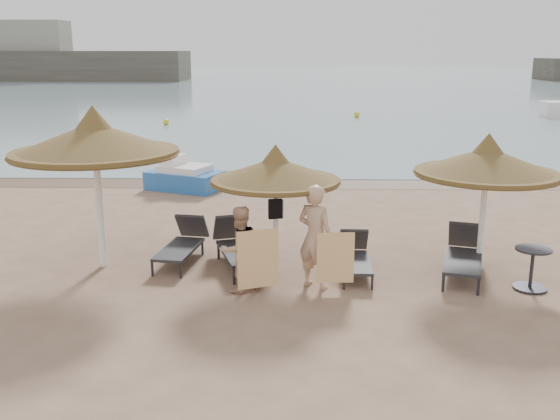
% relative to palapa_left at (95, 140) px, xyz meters
% --- Properties ---
extents(ground, '(160.00, 160.00, 0.00)m').
position_rel_palapa_left_xyz_m(ground, '(3.53, -1.42, -2.53)').
color(ground, '#96735A').
rests_on(ground, ground).
extents(sea, '(200.00, 140.00, 0.03)m').
position_rel_palapa_left_xyz_m(sea, '(3.53, 78.58, -2.52)').
color(sea, gray).
rests_on(sea, ground).
extents(wet_sand_strip, '(200.00, 1.60, 0.01)m').
position_rel_palapa_left_xyz_m(wet_sand_strip, '(3.53, 7.98, -2.53)').
color(wet_sand_strip, brown).
rests_on(wet_sand_strip, ground).
extents(far_shore, '(150.00, 54.80, 12.00)m').
position_rel_palapa_left_xyz_m(far_shore, '(-21.57, 76.40, 0.37)').
color(far_shore, '#565043').
rests_on(far_shore, ground).
extents(palapa_left, '(3.21, 3.21, 3.18)m').
position_rel_palapa_left_xyz_m(palapa_left, '(0.00, 0.00, 0.00)').
color(palapa_left, white).
rests_on(palapa_left, ground).
extents(palapa_center, '(2.50, 2.50, 2.48)m').
position_rel_palapa_left_xyz_m(palapa_center, '(3.44, -0.11, -0.56)').
color(palapa_center, white).
rests_on(palapa_center, ground).
extents(palapa_right, '(2.72, 2.72, 2.70)m').
position_rel_palapa_left_xyz_m(palapa_right, '(7.41, -0.07, -0.39)').
color(palapa_right, white).
rests_on(palapa_right, ground).
extents(lounger_far_left, '(0.89, 1.95, 0.84)m').
position_rel_palapa_left_xyz_m(lounger_far_left, '(1.53, 0.40, -2.16)').
color(lounger_far_left, '#26262D').
rests_on(lounger_far_left, ground).
extents(lounger_near_left, '(1.24, 2.12, 0.90)m').
position_rel_palapa_left_xyz_m(lounger_near_left, '(2.66, 0.18, -2.13)').
color(lounger_near_left, '#26262D').
rests_on(lounger_near_left, ground).
extents(lounger_near_right, '(0.61, 1.70, 0.75)m').
position_rel_palapa_left_xyz_m(lounger_near_right, '(4.98, -0.25, -2.20)').
color(lounger_near_right, '#26262D').
rests_on(lounger_near_right, ground).
extents(lounger_far_right, '(1.20, 2.09, 0.89)m').
position_rel_palapa_left_xyz_m(lounger_far_right, '(7.06, -0.26, -2.13)').
color(lounger_far_right, '#26262D').
rests_on(lounger_far_right, ground).
extents(side_table, '(0.63, 0.63, 0.77)m').
position_rel_palapa_left_xyz_m(side_table, '(8.06, -1.04, -2.17)').
color(side_table, '#26262D').
rests_on(side_table, ground).
extents(person_left, '(0.99, 0.92, 1.81)m').
position_rel_palapa_left_xyz_m(person_left, '(2.83, -1.24, -1.63)').
color(person_left, tan).
rests_on(person_left, ground).
extents(person_right, '(1.21, 1.12, 2.21)m').
position_rel_palapa_left_xyz_m(person_right, '(4.18, -1.03, -1.43)').
color(person_right, tan).
rests_on(person_right, ground).
extents(towel_left, '(0.70, 0.29, 1.04)m').
position_rel_palapa_left_xyz_m(towel_left, '(3.18, -1.59, -1.82)').
color(towel_left, orange).
rests_on(towel_left, ground).
extents(towel_right, '(0.67, 0.07, 0.93)m').
position_rel_palapa_left_xyz_m(towel_right, '(4.53, -1.28, -1.89)').
color(towel_right, orange).
rests_on(towel_right, ground).
extents(bag_patterned, '(0.30, 0.19, 0.36)m').
position_rel_palapa_left_xyz_m(bag_patterned, '(3.44, 0.07, -1.35)').
color(bag_patterned, white).
rests_on(bag_patterned, ground).
extents(bag_dark, '(0.28, 0.16, 0.37)m').
position_rel_palapa_left_xyz_m(bag_dark, '(3.44, -0.27, -1.27)').
color(bag_dark, black).
rests_on(bag_dark, ground).
extents(pedal_boat, '(2.55, 2.07, 1.03)m').
position_rel_palapa_left_xyz_m(pedal_boat, '(0.40, 7.10, -2.15)').
color(pedal_boat, '#2562B3').
rests_on(pedal_boat, ground).
extents(buoy_left, '(0.35, 0.35, 0.35)m').
position_rel_palapa_left_xyz_m(buoy_left, '(-3.56, 23.83, -2.36)').
color(buoy_left, yellow).
rests_on(buoy_left, ground).
extents(buoy_mid, '(0.37, 0.37, 0.37)m').
position_rel_palapa_left_xyz_m(buoy_mid, '(7.74, 28.26, -2.35)').
color(buoy_mid, yellow).
rests_on(buoy_mid, ground).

